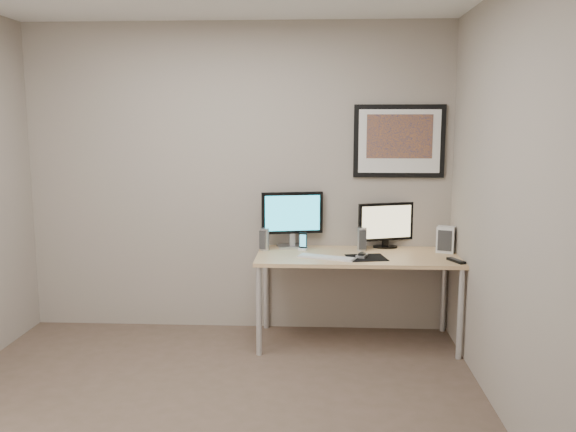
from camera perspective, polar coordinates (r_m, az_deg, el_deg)
name	(u,v)px	position (r m, az deg, el deg)	size (l,w,h in m)	color
floor	(203,419)	(3.93, -7.97, -18.27)	(3.60, 3.60, 0.00)	#4E3F31
room	(211,144)	(3.94, -7.24, 6.74)	(3.60, 3.60, 3.60)	white
desk	(357,263)	(4.91, 6.48, -4.37)	(1.60, 0.70, 0.73)	tan
framed_art	(399,141)	(5.15, 10.36, 6.91)	(0.75, 0.04, 0.60)	black
monitor_large	(292,217)	(5.10, 0.40, -0.09)	(0.51, 0.21, 0.47)	#B6B7BB
monitor_tv	(386,224)	(5.16, 9.13, -0.74)	(0.47, 0.18, 0.38)	black
speaker_left	(265,239)	(5.02, -2.20, -2.19)	(0.07, 0.07, 0.19)	#B6B7BB
speaker_right	(362,239)	(5.04, 6.93, -2.15)	(0.08, 0.08, 0.19)	#B6B7BB
phone_dock	(303,241)	(5.03, 1.42, -2.40)	(0.07, 0.07, 0.15)	black
keyboard	(326,257)	(4.75, 3.62, -3.88)	(0.45, 0.12, 0.02)	silver
mousepad	(366,258)	(4.79, 7.35, -3.89)	(0.29, 0.26, 0.00)	black
mouse	(362,255)	(4.80, 6.92, -3.61)	(0.06, 0.11, 0.04)	black
remote	(456,260)	(4.79, 15.45, -4.03)	(0.05, 0.18, 0.02)	black
fan_unit	(446,239)	(5.10, 14.55, -2.14)	(0.14, 0.10, 0.21)	silver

